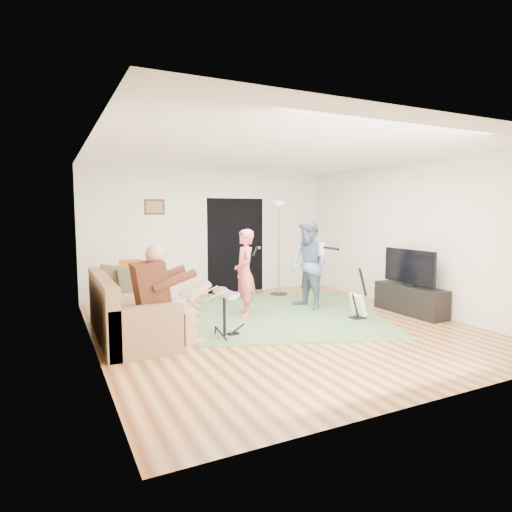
{
  "coord_description": "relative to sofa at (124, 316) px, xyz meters",
  "views": [
    {
      "loc": [
        -3.26,
        -5.78,
        1.82
      ],
      "look_at": [
        -0.27,
        0.3,
        1.1
      ],
      "focal_mm": 30.0,
      "sensor_mm": 36.0,
      "label": 1
    }
  ],
  "objects": [
    {
      "name": "dining_chair",
      "position": [
        0.38,
        1.45,
        0.04
      ],
      "size": [
        0.42,
        0.44,
        0.95
      ],
      "rotation": [
        0.0,
        0.0,
        -0.04
      ],
      "color": "tan",
      "rests_on": "floor"
    },
    {
      "name": "guitar_spare",
      "position": [
        3.72,
        -0.68,
        -0.06
      ],
      "size": [
        0.31,
        0.28,
        0.87
      ],
      "color": "black",
      "rests_on": "floor"
    },
    {
      "name": "guitarist",
      "position": [
        3.38,
        0.33,
        0.52
      ],
      "size": [
        0.74,
        0.89,
        1.65
      ],
      "primitive_type": "imported",
      "rotation": [
        0.0,
        0.0,
        -1.41
      ],
      "color": "slate",
      "rests_on": "floor"
    },
    {
      "name": "floor",
      "position": [
        2.3,
        -0.49,
        -0.3
      ],
      "size": [
        6.0,
        6.0,
        0.0
      ],
      "primitive_type": "plane",
      "color": "brown",
      "rests_on": "ground"
    },
    {
      "name": "microphone",
      "position": [
        2.3,
        0.38,
        0.82
      ],
      "size": [
        0.06,
        0.06,
        0.24
      ],
      "primitive_type": null,
      "color": "black",
      "rests_on": "singer"
    },
    {
      "name": "guitar_held",
      "position": [
        3.58,
        0.33,
        0.82
      ],
      "size": [
        0.12,
        0.6,
        0.26
      ],
      "primitive_type": null,
      "rotation": [
        0.0,
        0.0,
        -0.0
      ],
      "color": "white",
      "rests_on": "guitarist"
    },
    {
      "name": "ceiling",
      "position": [
        2.3,
        -0.49,
        2.4
      ],
      "size": [
        6.0,
        6.0,
        0.0
      ],
      "primitive_type": "plane",
      "rotation": [
        3.14,
        0.0,
        0.0
      ],
      "color": "white",
      "rests_on": "walls"
    },
    {
      "name": "window_blinds",
      "position": [
        -0.44,
        -0.29,
        1.25
      ],
      "size": [
        0.0,
        2.05,
        2.05
      ],
      "primitive_type": "plane",
      "rotation": [
        1.57,
        0.0,
        1.57
      ],
      "color": "brown",
      "rests_on": "walls"
    },
    {
      "name": "area_rug",
      "position": [
        2.84,
        0.2,
        -0.29
      ],
      "size": [
        4.11,
        4.41,
        0.02
      ],
      "primitive_type": "cube",
      "rotation": [
        0.0,
        0.0,
        -0.35
      ],
      "color": "#4E7144",
      "rests_on": "floor"
    },
    {
      "name": "tv_cabinet",
      "position": [
        4.8,
        -0.78,
        -0.05
      ],
      "size": [
        0.4,
        1.4,
        0.5
      ],
      "primitive_type": "cube",
      "color": "black",
      "rests_on": "floor"
    },
    {
      "name": "sofa",
      "position": [
        0.0,
        0.0,
        0.0
      ],
      "size": [
        0.93,
        2.25,
        0.91
      ],
      "color": "#8F6947",
      "rests_on": "floor"
    },
    {
      "name": "drummer",
      "position": [
        0.43,
        -0.65,
        0.24
      ],
      "size": [
        0.9,
        0.5,
        1.38
      ],
      "color": "#572918",
      "rests_on": "sofa"
    },
    {
      "name": "walls",
      "position": [
        2.3,
        -0.49,
        1.05
      ],
      "size": [
        5.5,
        6.0,
        2.7
      ],
      "primitive_type": null,
      "color": "silver",
      "rests_on": "floor"
    },
    {
      "name": "drum_kit",
      "position": [
        1.3,
        -0.65,
        -0.0
      ],
      "size": [
        0.38,
        0.67,
        0.69
      ],
      "color": "black",
      "rests_on": "floor"
    },
    {
      "name": "singer",
      "position": [
        2.1,
        0.38,
        0.45
      ],
      "size": [
        0.47,
        0.61,
        1.51
      ],
      "primitive_type": "imported",
      "rotation": [
        0.0,
        0.0,
        -1.78
      ],
      "color": "#EA6565",
      "rests_on": "floor"
    },
    {
      "name": "doorway",
      "position": [
        2.85,
        2.5,
        0.75
      ],
      "size": [
        2.1,
        0.0,
        2.1
      ],
      "primitive_type": "plane",
      "rotation": [
        1.57,
        0.0,
        0.0
      ],
      "color": "black",
      "rests_on": "walls"
    },
    {
      "name": "picture_frame",
      "position": [
        1.05,
        2.5,
        1.6
      ],
      "size": [
        0.42,
        0.03,
        0.32
      ],
      "primitive_type": "cube",
      "color": "#3F2314",
      "rests_on": "walls"
    },
    {
      "name": "torchiere_lamp",
      "position": [
        3.54,
        1.73,
        1.09
      ],
      "size": [
        0.36,
        0.36,
        2.03
      ],
      "color": "black",
      "rests_on": "floor"
    },
    {
      "name": "television",
      "position": [
        4.75,
        -0.78,
        0.55
      ],
      "size": [
        0.06,
        1.11,
        0.6
      ],
      "primitive_type": "cube",
      "color": "black",
      "rests_on": "tv_cabinet"
    }
  ]
}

